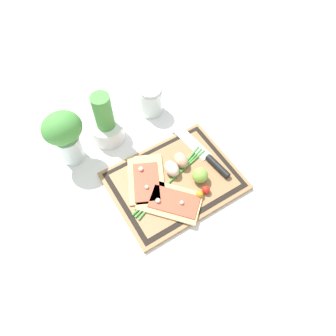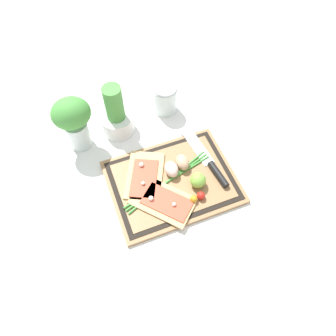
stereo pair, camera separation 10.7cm
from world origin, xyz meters
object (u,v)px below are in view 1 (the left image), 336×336
Objects in this scene: pizza_slice_near at (171,201)px; cherry_tomato_red at (206,190)px; lime at (200,175)px; egg_brown at (181,160)px; herb_pot at (106,125)px; pizza_slice_far at (146,179)px; cherry_tomato_yellow at (200,194)px; egg_pink at (172,169)px; herb_glass at (65,135)px; knife at (209,158)px; sauce_jar at (151,101)px.

cherry_tomato_red is at bearing -13.70° from pizza_slice_near.
lime is at bearing 8.98° from pizza_slice_near.
herb_pot reaches higher than egg_brown.
herb_pot is (-0.02, 0.24, 0.05)m from pizza_slice_far.
pizza_slice_near is 0.09m from cherry_tomato_yellow.
egg_pink is at bearing 113.60° from cherry_tomato_red.
herb_glass is (-0.19, 0.33, 0.10)m from pizza_slice_near.
cherry_tomato_yellow is at bearing -52.75° from herb_glass.
herb_glass reaches higher than egg_pink.
cherry_tomato_red is (0.01, -0.13, -0.01)m from egg_brown.
cherry_tomato_red is at bearing -66.77° from herb_pot.
egg_brown is at bearing 93.92° from cherry_tomato_red.
herb_glass is at bearing 129.90° from cherry_tomato_red.
knife is 4.73× the size of egg_pink.
pizza_slice_far is 0.32m from sauce_jar.
lime is at bearing -49.32° from egg_pink.
herb_glass is at bearing -175.36° from herb_pot.
herb_glass reaches higher than pizza_slice_near.
cherry_tomato_yellow is at bearing -18.88° from pizza_slice_near.
egg_brown is 0.04m from egg_pink.
knife is 1.39× the size of herb_pot.
cherry_tomato_yellow reaches higher than knife.
cherry_tomato_red reaches higher than pizza_slice_far.
sauce_jar is at bearing 68.49° from pizza_slice_near.
egg_brown is 0.38m from herb_glass.
egg_brown is 0.28m from sauce_jar.
herb_pot is at bearing 97.54° from pizza_slice_near.
herb_glass is (-0.38, 0.27, 0.10)m from knife.
pizza_slice_near is 1.06× the size of herb_glass.
herb_glass reaches higher than lime.
knife is 1.35× the size of herb_glass.
sauce_jar is at bearing 9.13° from herb_pot.
cherry_tomato_red is 0.03m from cherry_tomato_yellow.
lime is 0.25× the size of herb_pot.
sauce_jar reaches higher than cherry_tomato_yellow.
herb_glass is (-0.25, 0.24, 0.09)m from egg_pink.
cherry_tomato_yellow is at bearing -98.30° from sauce_jar.
sauce_jar reaches higher than pizza_slice_near.
pizza_slice_far is at bearing 103.41° from pizza_slice_near.
pizza_slice_far is at bearing -123.15° from sauce_jar.
pizza_slice_far is at bearing 135.67° from cherry_tomato_red.
pizza_slice_near is at bearing -135.48° from egg_brown.
sauce_jar reaches higher than knife.
lime is at bearing -93.89° from sauce_jar.
knife is at bearing 19.04° from pizza_slice_near.
herb_pot reaches higher than pizza_slice_far.
lime is (0.06, -0.07, 0.00)m from egg_pink.
herb_pot reaches higher than egg_pink.
cherry_tomato_yellow is at bearing -137.40° from knife.
herb_glass is at bearing 119.38° from pizza_slice_near.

